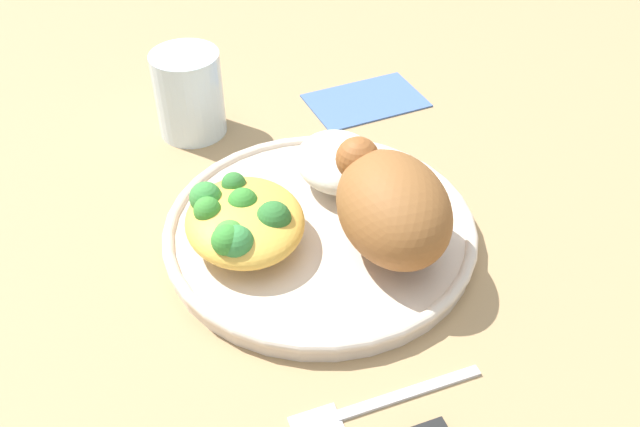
% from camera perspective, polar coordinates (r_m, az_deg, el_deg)
% --- Properties ---
extents(ground_plane, '(2.00, 2.00, 0.00)m').
position_cam_1_polar(ground_plane, '(0.61, -0.00, -2.17)').
color(ground_plane, '#A58358').
extents(plate, '(0.27, 0.27, 0.02)m').
position_cam_1_polar(plate, '(0.60, -0.00, -1.42)').
color(plate, beige).
rests_on(plate, ground_plane).
extents(roasted_chicken, '(0.13, 0.09, 0.08)m').
position_cam_1_polar(roasted_chicken, '(0.55, 5.88, 0.66)').
color(roasted_chicken, brown).
rests_on(roasted_chicken, plate).
extents(rice_pile, '(0.09, 0.08, 0.04)m').
position_cam_1_polar(rice_pile, '(0.63, 1.49, 4.30)').
color(rice_pile, silver).
rests_on(rice_pile, plate).
extents(mac_cheese_with_broccoli, '(0.11, 0.10, 0.04)m').
position_cam_1_polar(mac_cheese_with_broccoli, '(0.57, -6.40, -0.65)').
color(mac_cheese_with_broccoli, gold).
rests_on(mac_cheese_with_broccoli, plate).
extents(fork, '(0.03, 0.14, 0.01)m').
position_cam_1_polar(fork, '(0.50, 4.69, -15.26)').
color(fork, silver).
rests_on(fork, ground_plane).
extents(water_glass, '(0.07, 0.07, 0.09)m').
position_cam_1_polar(water_glass, '(0.73, -10.73, 9.66)').
color(water_glass, silver).
rests_on(water_glass, ground_plane).
extents(napkin, '(0.10, 0.14, 0.00)m').
position_cam_1_polar(napkin, '(0.79, 3.79, 9.31)').
color(napkin, '#47669E').
rests_on(napkin, ground_plane).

